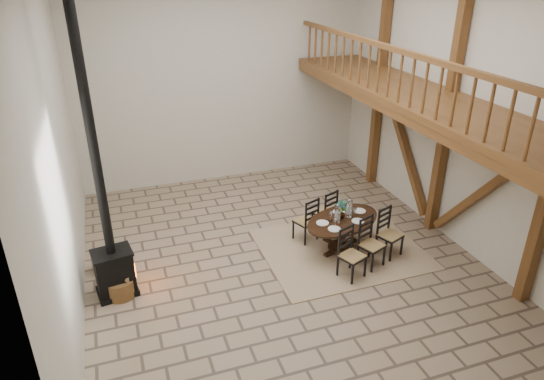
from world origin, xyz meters
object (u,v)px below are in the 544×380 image
object	(u,v)px
log_basket	(120,287)
log_stack	(102,263)
dining_table	(346,235)
wood_stove	(109,236)

from	to	relation	value
log_basket	log_stack	xyz separation A→B (m)	(-0.27, 0.87, -0.02)
dining_table	wood_stove	size ratio (longest dim) A/B	0.43
wood_stove	log_basket	bearing A→B (deg)	-67.16
wood_stove	log_basket	distance (m)	0.96
dining_table	log_basket	distance (m)	4.17
dining_table	log_basket	size ratio (longest dim) A/B	4.35
wood_stove	dining_table	bearing A→B (deg)	-9.96
log_basket	wood_stove	bearing A→B (deg)	121.56
dining_table	log_basket	xyz separation A→B (m)	(-4.17, 0.01, -0.20)
wood_stove	log_basket	xyz separation A→B (m)	(0.05, -0.08, -0.95)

